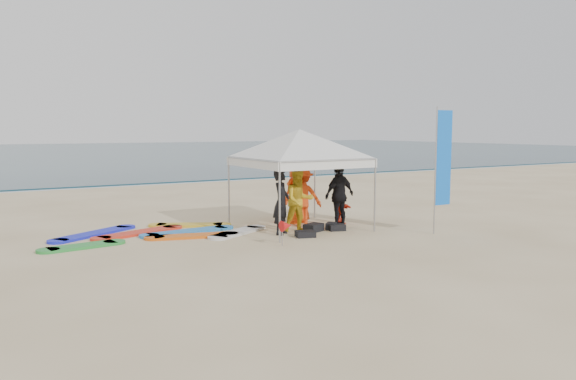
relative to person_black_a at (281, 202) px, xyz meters
The scene contains 14 objects.
ground 2.74m from the person_black_a, 74.42° to the right, with size 120.00×120.00×0.00m, color beige.
ocean 57.51m from the person_black_a, 89.31° to the left, with size 160.00×84.00×0.08m, color #0C2633.
shoreline_foam 15.74m from the person_black_a, 87.46° to the left, with size 160.00×1.20×0.01m, color silver.
person_black_a is the anchor object (origin of this frame).
person_yellow 0.61m from the person_black_a, ahead, with size 0.87×0.68×1.78m, color gold.
person_orange_a 1.37m from the person_black_a, 33.31° to the left, with size 1.15×0.66×1.77m, color #FB4916.
person_black_b 2.02m from the person_black_a, ahead, with size 1.11×0.46×1.89m, color black.
person_orange_b 1.89m from the person_black_a, 44.71° to the left, with size 0.95×0.62×1.94m, color #FF5316.
person_seated 2.61m from the person_black_a, 14.80° to the left, with size 0.93×0.30×1.01m, color red.
canopy_tent 2.25m from the person_black_a, 31.42° to the left, with size 4.36×4.36×3.29m.
feather_flag 4.57m from the person_black_a, 28.66° to the right, with size 0.59×0.04×3.49m.
marker_pennant 1.57m from the person_black_a, 115.24° to the right, with size 0.28×0.28×0.64m.
gear_pile 1.35m from the person_black_a, 15.80° to the right, with size 1.84×1.10×0.22m.
surfboard_spread 3.41m from the person_black_a, 150.43° to the left, with size 5.83×3.31×0.07m.
Camera 1 is at (-8.26, -10.68, 2.89)m, focal length 35.00 mm.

